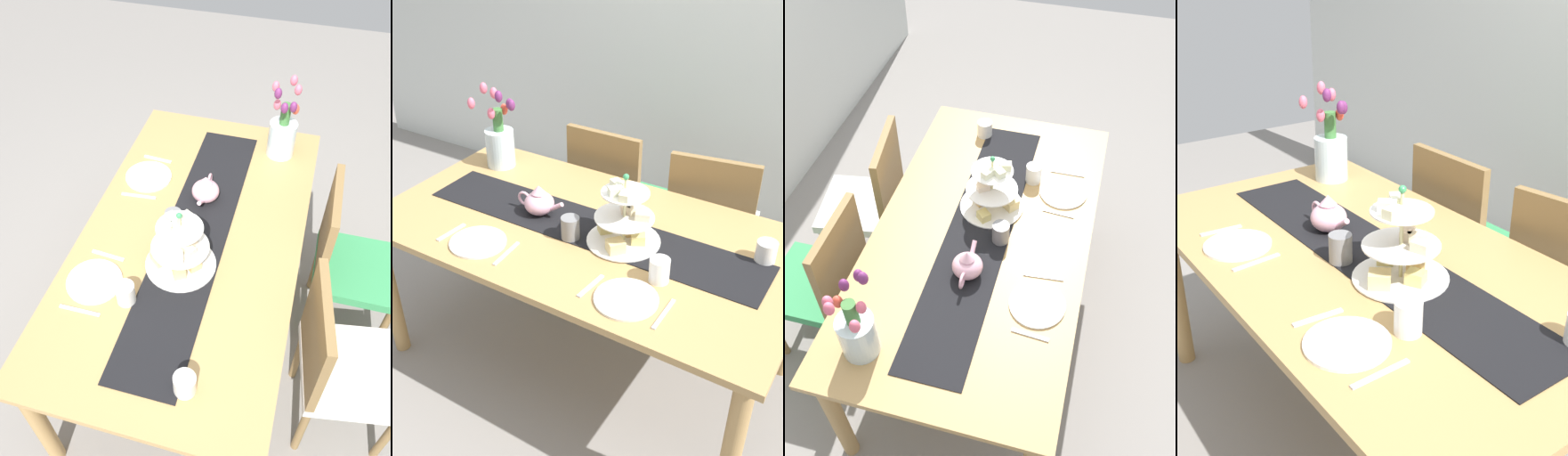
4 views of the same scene
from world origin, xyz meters
TOP-DOWN VIEW (x-y plane):
  - ground_plane at (0.00, 0.00)m, footprint 8.00×8.00m
  - dining_table at (0.00, 0.00)m, footprint 1.80×0.97m
  - chair_left at (-0.27, 0.71)m, footprint 0.42×0.42m
  - table_runner at (0.00, 0.01)m, footprint 1.53×0.28m
  - tiered_cake_stand at (0.17, -0.00)m, footprint 0.30×0.30m
  - teapot at (-0.24, 0.00)m, footprint 0.24×0.13m
  - tulip_vase at (-0.69, 0.29)m, footprint 0.22×0.16m
  - dinner_plate_left at (-0.32, -0.32)m, footprint 0.23×0.23m
  - fork_left at (-0.47, -0.32)m, footprint 0.03×0.15m
  - knife_left at (-0.18, -0.32)m, footprint 0.03×0.17m
  - dinner_plate_right at (0.36, -0.32)m, footprint 0.23×0.23m
  - fork_right at (0.21, -0.32)m, footprint 0.03×0.15m
  - knife_right at (0.50, -0.32)m, footprint 0.02×0.17m
  - mug_grey at (-0.02, -0.09)m, footprint 0.08×0.08m
  - mug_white_text at (0.40, -0.16)m, footprint 0.08×0.08m

SIDE VIEW (x-z plane):
  - ground_plane at x=0.00m, z-range 0.00..0.00m
  - chair_left at x=-0.27m, z-range 0.05..0.96m
  - dining_table at x=0.00m, z-range 0.28..1.03m
  - table_runner at x=0.00m, z-range 0.75..0.75m
  - fork_left at x=-0.47m, z-range 0.75..0.76m
  - knife_left at x=-0.18m, z-range 0.75..0.76m
  - fork_right at x=0.21m, z-range 0.75..0.76m
  - knife_right at x=0.50m, z-range 0.75..0.76m
  - dinner_plate_left at x=-0.32m, z-range 0.75..0.76m
  - dinner_plate_right at x=0.36m, z-range 0.75..0.76m
  - mug_white_text at x=0.40m, z-range 0.75..0.85m
  - mug_grey at x=-0.02m, z-range 0.75..0.85m
  - teapot at x=-0.24m, z-range 0.74..0.88m
  - tiered_cake_stand at x=0.17m, z-range 0.69..1.00m
  - tulip_vase at x=-0.69m, z-range 0.68..1.09m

